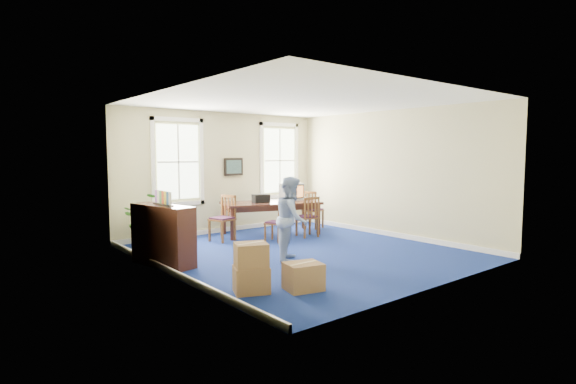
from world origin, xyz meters
TOP-DOWN VIEW (x-y plane):
  - floor at (0.00, 0.00)m, footprint 6.50×6.50m
  - ceiling at (0.00, 0.00)m, footprint 6.50×6.50m
  - wall_back at (0.00, 3.25)m, footprint 6.50×0.00m
  - wall_front at (0.00, -3.25)m, footprint 6.50×0.00m
  - wall_left at (-3.00, 0.00)m, footprint 0.00×6.50m
  - wall_right at (3.00, 0.00)m, footprint 0.00×6.50m
  - baseboard_back at (0.00, 3.22)m, footprint 6.00×0.04m
  - baseboard_left at (-2.97, 0.00)m, footprint 0.04×6.50m
  - baseboard_right at (2.97, 0.00)m, footprint 0.04×6.50m
  - window_left at (-1.30, 3.23)m, footprint 1.40×0.12m
  - window_right at (1.90, 3.23)m, footprint 1.40×0.12m
  - wall_picture at (0.30, 3.20)m, footprint 0.58×0.06m
  - conference_table at (0.77, 2.13)m, footprint 2.73×1.87m
  - crt_tv at (1.50, 2.19)m, footprint 0.56×0.60m
  - game_console at (1.85, 2.13)m, footprint 0.23×0.26m
  - equipment_bag at (0.48, 2.19)m, footprint 0.46×0.35m
  - chair_near_left at (0.26, 1.28)m, footprint 0.55×0.55m
  - chair_near_right at (1.28, 1.28)m, footprint 0.53×0.53m
  - chair_end_left at (-0.71, 2.13)m, footprint 0.61×0.61m
  - chair_end_right at (2.24, 2.13)m, footprint 0.60×0.60m
  - man at (-0.61, -0.39)m, footprint 1.02×1.02m
  - credenza at (-2.75, 0.88)m, footprint 0.72×1.56m
  - brochure_rack at (-2.73, 0.88)m, footprint 0.37×0.65m
  - potted_plant at (-2.33, 2.66)m, footprint 1.25×1.13m
  - cardboard_boxes at (-2.22, -1.53)m, footprint 1.77×1.77m

SIDE VIEW (x-z plane):
  - floor at x=0.00m, z-range 0.00..0.00m
  - baseboard_back at x=0.00m, z-range 0.00..0.12m
  - baseboard_left at x=-2.97m, z-range 0.00..0.12m
  - baseboard_right at x=2.97m, z-range 0.00..0.12m
  - cardboard_boxes at x=-2.22m, z-range 0.00..0.80m
  - conference_table at x=0.77m, z-range 0.00..0.85m
  - chair_near_left at x=0.26m, z-range 0.00..0.93m
  - chair_near_right at x=1.28m, z-range 0.00..1.03m
  - chair_end_right at x=2.24m, z-range 0.00..1.07m
  - chair_end_left at x=-0.71m, z-range 0.00..1.11m
  - credenza at x=-2.75m, z-range 0.00..1.18m
  - potted_plant at x=-2.33m, z-range 0.00..1.24m
  - man at x=-0.61m, z-range 0.00..1.66m
  - game_console at x=1.85m, z-range 0.85..0.91m
  - equipment_bag at x=0.48m, z-range 0.85..1.06m
  - crt_tv at x=1.50m, z-range 0.85..1.31m
  - brochure_rack at x=-2.73m, z-range 1.18..1.47m
  - wall_back at x=0.00m, z-range -1.65..4.85m
  - wall_front at x=0.00m, z-range -1.65..4.85m
  - wall_left at x=-3.00m, z-range -1.65..4.85m
  - wall_right at x=3.00m, z-range -1.65..4.85m
  - wall_picture at x=0.30m, z-range 1.51..1.99m
  - window_left at x=-1.30m, z-range 0.80..3.00m
  - window_right at x=1.90m, z-range 0.80..3.00m
  - ceiling at x=0.00m, z-range 3.20..3.20m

